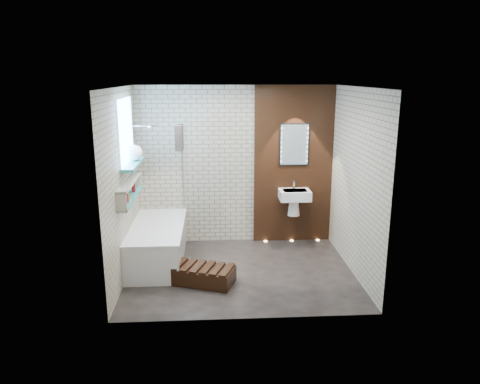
{
  "coord_description": "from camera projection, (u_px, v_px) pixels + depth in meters",
  "views": [
    {
      "loc": [
        -0.38,
        -6.06,
        2.76
      ],
      "look_at": [
        0.0,
        0.15,
        1.15
      ],
      "focal_mm": 34.13,
      "sensor_mm": 36.0,
      "label": 1
    }
  ],
  "objects": [
    {
      "name": "walnut_step",
      "position": [
        198.0,
        275.0,
        6.21
      ],
      "size": [
        1.06,
        0.73,
        0.22
      ],
      "primitive_type": "cube",
      "rotation": [
        0.0,
        0.0,
        -0.34
      ],
      "color": "black",
      "rests_on": "ground"
    },
    {
      "name": "floor_uplights",
      "position": [
        292.0,
        241.0,
        7.78
      ],
      "size": [
        0.96,
        0.06,
        0.01
      ],
      "color": "#FFD899",
      "rests_on": "ground"
    },
    {
      "name": "walnut_panel",
      "position": [
        293.0,
        165.0,
        7.52
      ],
      "size": [
        1.3,
        0.06,
        2.6
      ],
      "primitive_type": "cube",
      "color": "black",
      "rests_on": "ground"
    },
    {
      "name": "bath_screen",
      "position": [
        181.0,
        173.0,
        7.06
      ],
      "size": [
        0.01,
        0.78,
        1.4
      ],
      "primitive_type": "cube",
      "color": "white",
      "rests_on": "bathtub"
    },
    {
      "name": "niche_bottles",
      "position": [
        130.0,
        194.0,
        6.28
      ],
      "size": [
        0.06,
        0.64,
        0.13
      ],
      "color": "#B7741C",
      "rests_on": "display_niche"
    },
    {
      "name": "washbasin",
      "position": [
        294.0,
        198.0,
        7.46
      ],
      "size": [
        0.5,
        0.36,
        0.58
      ],
      "color": "white",
      "rests_on": "walnut_panel"
    },
    {
      "name": "towel",
      "position": [
        179.0,
        137.0,
        6.76
      ],
      "size": [
        0.11,
        0.28,
        0.37
      ],
      "primitive_type": "cube",
      "color": "black",
      "rests_on": "bath_screen"
    },
    {
      "name": "ground",
      "position": [
        241.0,
        272.0,
        6.57
      ],
      "size": [
        3.2,
        3.2,
        0.0
      ],
      "primitive_type": "plane",
      "color": "black",
      "rests_on": "ground"
    },
    {
      "name": "shower_head",
      "position": [
        151.0,
        126.0,
        6.91
      ],
      "size": [
        0.18,
        0.18,
        0.02
      ],
      "primitive_type": "cylinder",
      "color": "silver",
      "rests_on": "room_shell"
    },
    {
      "name": "display_niche",
      "position": [
        130.0,
        190.0,
        6.32
      ],
      "size": [
        0.14,
        1.3,
        0.26
      ],
      "color": "teal",
      "rests_on": "room_shell"
    },
    {
      "name": "led_mirror",
      "position": [
        294.0,
        145.0,
        7.4
      ],
      "size": [
        0.5,
        0.02,
        0.7
      ],
      "color": "black",
      "rests_on": "walnut_panel"
    },
    {
      "name": "sill_vases",
      "position": [
        135.0,
        153.0,
        6.55
      ],
      "size": [
        0.23,
        0.23,
        0.23
      ],
      "color": "white",
      "rests_on": "clerestory_window"
    },
    {
      "name": "bathtub",
      "position": [
        158.0,
        243.0,
        6.86
      ],
      "size": [
        0.79,
        1.74,
        0.7
      ],
      "color": "white",
      "rests_on": "ground"
    },
    {
      "name": "clerestory_window",
      "position": [
        127.0,
        138.0,
        6.34
      ],
      "size": [
        0.18,
        1.0,
        0.94
      ],
      "color": "#7FADE0",
      "rests_on": "room_shell"
    },
    {
      "name": "room_shell",
      "position": [
        241.0,
        184.0,
        6.24
      ],
      "size": [
        3.24,
        3.2,
        2.6
      ],
      "color": "#B2A88E",
      "rests_on": "ground"
    }
  ]
}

